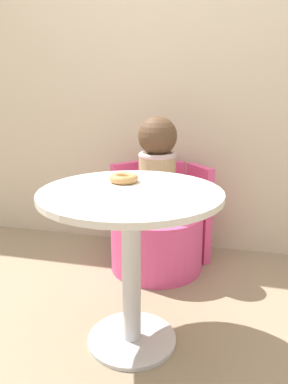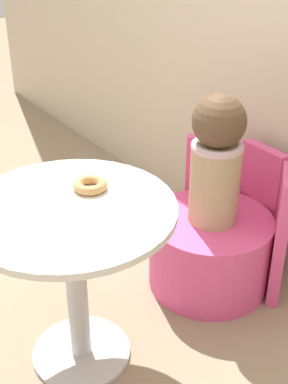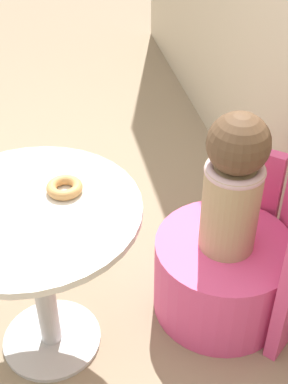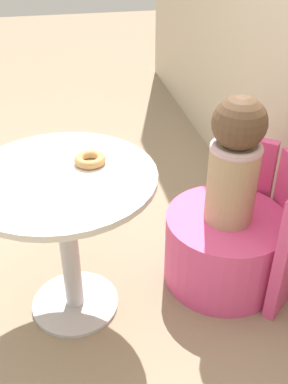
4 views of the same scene
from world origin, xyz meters
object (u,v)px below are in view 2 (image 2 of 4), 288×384
at_px(tub_chair, 209,251).
at_px(child_figure, 216,158).
at_px(donut, 90,185).
at_px(round_table, 73,248).

distance_m(tub_chair, child_figure, 0.46).
bearing_deg(donut, tub_chair, 88.40).
bearing_deg(round_table, tub_chair, 93.77).
distance_m(child_figure, donut, 0.58).
height_order(tub_chair, donut, donut).
relative_size(round_table, donut, 5.96).
height_order(round_table, donut, donut).
height_order(round_table, child_figure, child_figure).
bearing_deg(tub_chair, donut, -91.60).
xyz_separation_m(round_table, tub_chair, (-0.05, 0.70, -0.34)).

